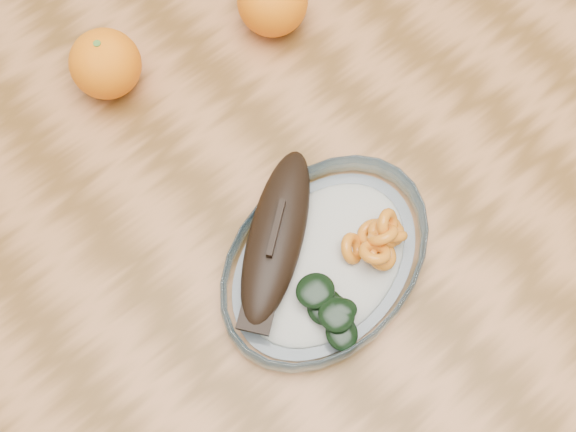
{
  "coord_description": "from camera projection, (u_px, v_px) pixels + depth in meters",
  "views": [
    {
      "loc": [
        -0.23,
        -0.27,
        1.46
      ],
      "look_at": [
        -0.05,
        -0.06,
        0.77
      ],
      "focal_mm": 45.0,
      "sensor_mm": 36.0,
      "label": 1
    }
  ],
  "objects": [
    {
      "name": "ground",
      "position": [
        289.0,
        318.0,
        1.49
      ],
      "size": [
        3.0,
        3.0,
        0.0
      ],
      "primitive_type": "plane",
      "color": "slate",
      "rests_on": "ground"
    },
    {
      "name": "dining_table",
      "position": [
        290.0,
        192.0,
        0.88
      ],
      "size": [
        1.2,
        0.8,
        0.75
      ],
      "color": "brown",
      "rests_on": "ground"
    },
    {
      "name": "plated_meal",
      "position": [
        324.0,
        259.0,
        0.73
      ],
      "size": [
        0.53,
        0.53,
        0.07
      ],
      "rotation": [
        0.0,
        0.0,
        0.2
      ],
      "color": "white",
      "rests_on": "dining_table"
    },
    {
      "name": "orange_left",
      "position": [
        105.0,
        64.0,
        0.79
      ],
      "size": [
        0.08,
        0.08,
        0.08
      ],
      "primitive_type": "sphere",
      "color": "#F55A05",
      "rests_on": "dining_table"
    },
    {
      "name": "orange_right",
      "position": [
        272.0,
        1.0,
        0.82
      ],
      "size": [
        0.08,
        0.08,
        0.08
      ],
      "primitive_type": "sphere",
      "color": "#F55A05",
      "rests_on": "dining_table"
    }
  ]
}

